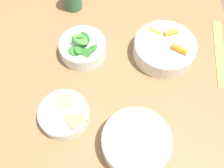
{
  "coord_description": "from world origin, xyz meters",
  "views": [
    {
      "loc": [
        0.42,
        0.0,
        1.42
      ],
      "look_at": [
        0.06,
        0.01,
        0.78
      ],
      "focal_mm": 40.0,
      "sensor_mm": 36.0,
      "label": 1
    }
  ],
  "objects_px": {
    "bowl_beans_hotdog": "(136,143)",
    "bowl_cookies": "(64,114)",
    "bowl_carrots": "(164,48)",
    "ruler": "(219,52)",
    "bowl_greens": "(82,47)"
  },
  "relations": [
    {
      "from": "bowl_carrots",
      "to": "bowl_beans_hotdog",
      "type": "height_order",
      "value": "bowl_carrots"
    },
    {
      "from": "bowl_cookies",
      "to": "ruler",
      "type": "xyz_separation_m",
      "value": [
        -0.22,
        0.5,
        -0.02
      ]
    },
    {
      "from": "bowl_carrots",
      "to": "bowl_beans_hotdog",
      "type": "bearing_deg",
      "value": -19.8
    },
    {
      "from": "bowl_cookies",
      "to": "bowl_greens",
      "type": "bearing_deg",
      "value": 169.46
    },
    {
      "from": "bowl_carrots",
      "to": "bowl_cookies",
      "type": "xyz_separation_m",
      "value": [
        0.22,
        -0.31,
        -0.01
      ]
    },
    {
      "from": "ruler",
      "to": "bowl_beans_hotdog",
      "type": "bearing_deg",
      "value": -44.18
    },
    {
      "from": "bowl_beans_hotdog",
      "to": "bowl_cookies",
      "type": "xyz_separation_m",
      "value": [
        -0.09,
        -0.2,
        -0.0
      ]
    },
    {
      "from": "bowl_beans_hotdog",
      "to": "ruler",
      "type": "bearing_deg",
      "value": 135.82
    },
    {
      "from": "bowl_beans_hotdog",
      "to": "bowl_cookies",
      "type": "distance_m",
      "value": 0.21
    },
    {
      "from": "bowl_carrots",
      "to": "bowl_greens",
      "type": "relative_size",
      "value": 1.3
    },
    {
      "from": "bowl_carrots",
      "to": "bowl_cookies",
      "type": "distance_m",
      "value": 0.38
    },
    {
      "from": "bowl_beans_hotdog",
      "to": "bowl_carrots",
      "type": "bearing_deg",
      "value": 160.2
    },
    {
      "from": "bowl_carrots",
      "to": "bowl_beans_hotdog",
      "type": "xyz_separation_m",
      "value": [
        0.31,
        -0.11,
        -0.0
      ]
    },
    {
      "from": "bowl_beans_hotdog",
      "to": "bowl_cookies",
      "type": "height_order",
      "value": "bowl_beans_hotdog"
    },
    {
      "from": "bowl_beans_hotdog",
      "to": "bowl_cookies",
      "type": "bearing_deg",
      "value": -113.68
    }
  ]
}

